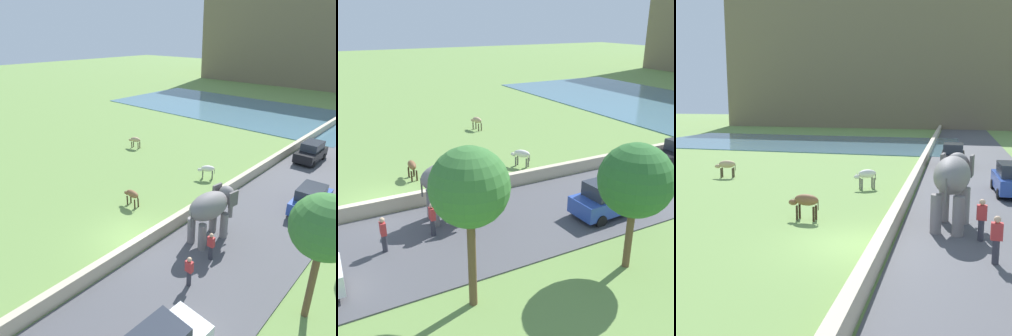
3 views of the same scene
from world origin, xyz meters
The scene contains 12 objects.
ground_plane centered at (0.00, 0.00, 0.00)m, with size 220.00×220.00×0.00m, color #6B8E47.
barrier_wall centered at (1.20, 18.00, 0.40)m, with size 0.40×110.00×0.79m, color beige.
lake centered at (-14.00, 33.00, 0.04)m, with size 36.00×18.00×0.08m, color slate.
elephant centered at (3.46, 2.97, 2.04)m, with size 1.78×3.56×2.99m.
person_beside_elephant centered at (4.53, 1.45, 0.87)m, with size 0.36×0.22×1.63m.
person_trailing centered at (4.85, -0.75, 0.87)m, with size 0.36×0.22×1.63m.
car_blue centered at (6.58, 9.84, 0.90)m, with size 1.91×4.06×1.80m.
cow_tan centered at (-11.17, 10.68, 0.84)m, with size 1.42×0.69×1.15m.
cow_white centered at (-1.41, 9.47, 0.84)m, with size 1.33×1.07×1.15m.
cow_brown centered at (-2.69, 2.56, 0.84)m, with size 1.40×0.48×1.15m.
tree_near centered at (10.33, 7.40, 3.64)m, with size 2.78×2.78×5.06m.
tree_far centered at (9.52, 1.19, 4.32)m, with size 2.56×2.56×5.64m.
Camera 2 is at (19.97, -3.15, 9.21)m, focal length 42.86 mm.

